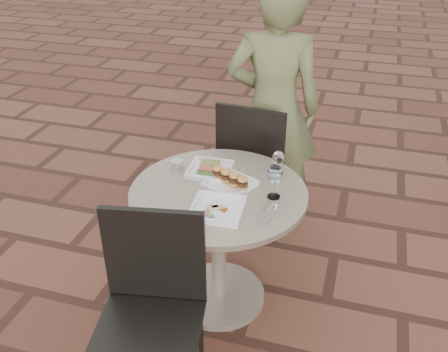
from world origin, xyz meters
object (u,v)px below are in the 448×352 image
(cafe_table, at_px, (219,230))
(diner, at_px, (273,110))
(plate_sliders, at_px, (230,180))
(plate_tuna, at_px, (217,208))
(chair_far, at_px, (255,157))
(chair_near, at_px, (151,298))
(plate_salmon, at_px, (210,169))

(cafe_table, height_order, diner, diner)
(plate_sliders, xyz_separation_m, plate_tuna, (0.01, -0.23, -0.02))
(chair_far, xyz_separation_m, plate_tuna, (0.03, -0.89, 0.20))
(diner, distance_m, plate_tuna, 1.05)
(plate_tuna, bearing_deg, chair_near, -108.95)
(cafe_table, bearing_deg, chair_near, -99.58)
(chair_far, height_order, plate_sliders, chair_far)
(plate_salmon, height_order, plate_tuna, plate_salmon)
(cafe_table, relative_size, plate_sliders, 3.18)
(diner, bearing_deg, chair_far, 55.00)
(cafe_table, distance_m, plate_tuna, 0.32)
(chair_far, xyz_separation_m, diner, (0.07, 0.15, 0.27))
(cafe_table, xyz_separation_m, plate_tuna, (0.05, -0.17, 0.26))
(chair_far, distance_m, diner, 0.32)
(plate_salmon, bearing_deg, diner, 74.66)
(chair_near, distance_m, diner, 1.53)
(chair_far, distance_m, plate_tuna, 0.92)
(diner, bearing_deg, chair_near, 72.74)
(chair_near, relative_size, plate_salmon, 4.00)
(plate_salmon, xyz_separation_m, plate_tuna, (0.15, -0.34, -0.00))
(diner, distance_m, plate_sliders, 0.82)
(chair_far, bearing_deg, plate_sliders, 98.83)
(diner, xyz_separation_m, plate_salmon, (-0.19, -0.71, -0.07))
(cafe_table, bearing_deg, diner, 83.82)
(plate_salmon, relative_size, plate_sliders, 0.82)
(plate_sliders, bearing_deg, chair_near, -102.31)
(chair_near, bearing_deg, cafe_table, 69.89)
(chair_far, relative_size, chair_near, 1.00)
(plate_sliders, height_order, plate_tuna, plate_sliders)
(plate_salmon, bearing_deg, plate_sliders, -36.50)
(cafe_table, height_order, plate_sliders, plate_sliders)
(chair_near, distance_m, plate_sliders, 0.73)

